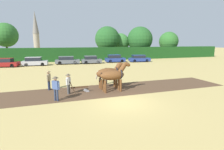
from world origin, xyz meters
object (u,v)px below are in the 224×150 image
at_px(tree_left, 6,35).
at_px(draft_horse_lead_right, 109,73).
at_px(parked_car_right, 115,59).
at_px(tree_center_right, 140,39).
at_px(parked_car_center, 67,60).
at_px(tree_right, 169,41).
at_px(tree_center, 120,43).
at_px(parked_car_center_right, 91,60).
at_px(farmer_beside_team, 106,75).
at_px(farmer_onlooker_right, 49,79).
at_px(plow, 81,89).
at_px(tree_center_left, 107,39).
at_px(church_spire, 36,31).
at_px(parked_car_far_right, 139,58).
at_px(farmer_onlooker_left, 56,87).
at_px(draft_horse_lead_left, 114,75).
at_px(parked_car_center_left, 35,62).
at_px(farmer_at_plow, 68,82).
at_px(parked_car_left, 6,63).

height_order(tree_left, draft_horse_lead_right, tree_left).
bearing_deg(parked_car_right, tree_center_right, 45.53).
bearing_deg(parked_car_center, tree_right, 24.21).
relative_size(tree_center, parked_car_center_right, 1.69).
height_order(farmer_beside_team, farmer_onlooker_right, farmer_onlooker_right).
relative_size(plow, farmer_beside_team, 1.01).
height_order(tree_center_left, church_spire, church_spire).
bearing_deg(tree_left, tree_center_left, -1.47).
bearing_deg(tree_center_right, tree_center, 161.32).
relative_size(farmer_beside_team, parked_car_far_right, 0.35).
relative_size(plow, parked_car_center, 0.35).
height_order(tree_center_left, farmer_onlooker_left, tree_center_left).
bearing_deg(tree_center, farmer_beside_team, -113.03).
xyz_separation_m(draft_horse_lead_left, parked_car_far_right, (12.37, 19.81, -0.70)).
relative_size(farmer_onlooker_left, parked_car_center_left, 0.40).
relative_size(tree_center, church_spire, 0.39).
distance_m(draft_horse_lead_left, parked_car_center_right, 20.10).
height_order(farmer_onlooker_left, farmer_onlooker_right, farmer_onlooker_left).
bearing_deg(draft_horse_lead_right, tree_center, 67.12).
distance_m(tree_left, parked_car_right, 25.17).
height_order(draft_horse_lead_left, parked_car_center_right, draft_horse_lead_left).
distance_m(tree_center_right, parked_car_right, 15.25).
height_order(tree_center_left, parked_car_center_right, tree_center_left).
bearing_deg(tree_center, farmer_onlooker_left, -117.47).
xyz_separation_m(farmer_beside_team, parked_car_center_left, (-8.17, 17.16, -0.19)).
height_order(tree_center_right, parked_car_center, tree_center_right).
distance_m(tree_center_right, parked_car_center_left, 28.41).
relative_size(draft_horse_lead_left, parked_car_center, 0.61).
bearing_deg(farmer_at_plow, farmer_beside_team, 59.50).
height_order(farmer_at_plow, parked_car_far_right, farmer_at_plow).
bearing_deg(farmer_at_plow, parked_car_left, 142.92).
distance_m(tree_left, tree_center_right, 32.75).
distance_m(plow, parked_car_center_right, 20.01).
bearing_deg(draft_horse_lead_right, farmer_onlooker_right, 168.06).
height_order(church_spire, farmer_onlooker_right, church_spire).
bearing_deg(farmer_onlooker_left, parked_car_left, 64.45).
xyz_separation_m(parked_car_center, parked_car_far_right, (14.76, -0.65, -0.01)).
bearing_deg(farmer_onlooker_right, draft_horse_lead_left, -4.98).
xyz_separation_m(tree_left, draft_horse_lead_left, (14.79, -31.84, -4.26)).
distance_m(church_spire, draft_horse_lead_left, 67.01).
height_order(parked_car_left, parked_car_center, parked_car_left).
bearing_deg(parked_car_center_left, draft_horse_lead_left, -63.88).
bearing_deg(parked_car_right, parked_car_center_right, -170.02).
relative_size(tree_right, parked_car_right, 1.74).
xyz_separation_m(tree_right, draft_horse_lead_right, (-27.00, -29.12, -2.98)).
xyz_separation_m(parked_car_left, parked_car_center, (10.04, 0.93, 0.00)).
distance_m(tree_center, plow, 35.62).
bearing_deg(tree_right, parked_car_far_right, -144.41).
distance_m(plow, parked_car_left, 21.37).
bearing_deg(draft_horse_lead_left, parked_car_center_right, 83.37).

